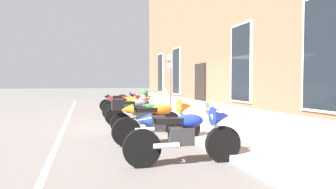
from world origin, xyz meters
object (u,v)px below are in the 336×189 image
Objects in this scene: motorcycle_orange_sport at (161,120)px; parking_sign at (170,78)px; barrel_planter at (144,100)px; motorcycle_green_touring at (142,115)px; motorcycle_black_sport at (122,101)px; motorcycle_red_sport at (126,103)px; motorcycle_grey_naked at (136,111)px; motorcycle_yellow_naked at (128,107)px; motorcycle_blue_sport at (188,133)px.

parking_sign is at bearing 159.52° from motorcycle_orange_sport.
motorcycle_green_touring is at bearing -12.12° from barrel_planter.
motorcycle_black_sport is at bearing 179.19° from motorcycle_orange_sport.
motorcycle_orange_sport is at bearing -8.91° from barrel_planter.
motorcycle_black_sport reaches higher than motorcycle_red_sport.
barrel_planter is (-5.01, 1.33, 0.06)m from motorcycle_grey_naked.
motorcycle_red_sport is at bearing 179.12° from motorcycle_orange_sport.
motorcycle_black_sport is 1.00× the size of motorcycle_grey_naked.
motorcycle_black_sport is 0.90× the size of parking_sign.
motorcycle_black_sport is at bearing -168.58° from parking_sign.
barrel_planter reaches higher than motorcycle_black_sport.
parking_sign reaches higher than motorcycle_red_sport.
motorcycle_red_sport is 3.22m from motorcycle_grey_naked.
barrel_planter is at bearing 178.29° from parking_sign.
motorcycle_black_sport is 1.03× the size of motorcycle_yellow_naked.
parking_sign is 2.35× the size of barrel_planter.
parking_sign is at bearing 139.72° from motorcycle_green_touring.
motorcycle_black_sport is 0.96× the size of motorcycle_blue_sport.
motorcycle_green_touring is 6.94m from barrel_planter.
motorcycle_red_sport is at bearing 177.13° from motorcycle_green_touring.
motorcycle_orange_sport is at bearing -0.88° from motorcycle_red_sport.
motorcycle_grey_naked is 5.18m from barrel_planter.
barrel_planter is (-8.33, 1.31, -0.04)m from motorcycle_orange_sport.
motorcycle_yellow_naked is 0.93× the size of motorcycle_orange_sport.
motorcycle_red_sport is 0.98× the size of motorcycle_grey_naked.
motorcycle_green_touring is 2.07× the size of barrel_planter.
motorcycle_green_touring is at bearing -2.28° from motorcycle_black_sport.
motorcycle_grey_naked is at bearing -14.84° from barrel_planter.
motorcycle_green_touring is at bearing -177.10° from motorcycle_blue_sport.
motorcycle_orange_sport is (6.54, -0.10, 0.03)m from motorcycle_red_sport.
parking_sign reaches higher than motorcycle_green_touring.
motorcycle_red_sport is 8.36m from motorcycle_blue_sport.
motorcycle_orange_sport reaches higher than motorcycle_grey_naked.
motorcycle_black_sport is 5.34m from parking_sign.
motorcycle_yellow_naked is at bearing 178.05° from motorcycle_green_touring.
motorcycle_green_touring is at bearing -40.28° from parking_sign.
motorcycle_orange_sport is at bearing -20.48° from parking_sign.
motorcycle_black_sport is at bearing 177.72° from motorcycle_green_touring.
motorcycle_yellow_naked is at bearing -2.63° from motorcycle_black_sport.
motorcycle_yellow_naked is 0.88× the size of parking_sign.
barrel_planter reaches higher than motorcycle_grey_naked.
barrel_planter is at bearing 165.16° from motorcycle_grey_naked.
motorcycle_yellow_naked is at bearing -147.78° from parking_sign.
motorcycle_yellow_naked reaches higher than motorcycle_grey_naked.
motorcycle_green_touring reaches higher than motorcycle_orange_sport.
parking_sign is 5.37m from barrel_planter.
motorcycle_grey_naked is 1.67m from parking_sign.
motorcycle_blue_sport is at bearing 2.90° from motorcycle_green_touring.
motorcycle_grey_naked is 1.02× the size of motorcycle_green_touring.
barrel_planter is (-0.13, 1.19, -0.01)m from motorcycle_black_sport.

